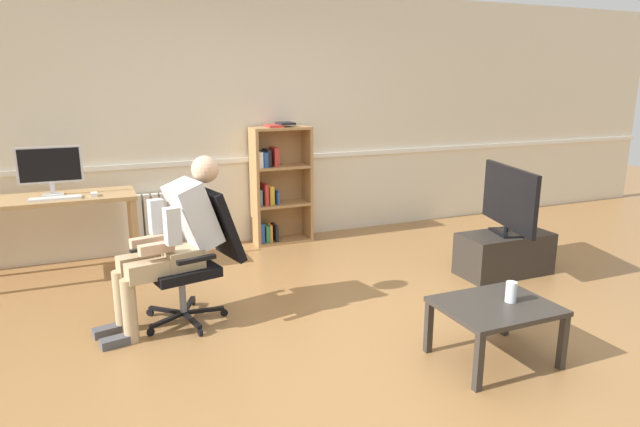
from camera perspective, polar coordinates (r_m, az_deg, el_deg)
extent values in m
plane|color=olive|center=(3.91, 2.92, -13.02)|extent=(18.00, 18.00, 0.00)
cube|color=beige|center=(6.00, -8.19, 9.74)|extent=(12.00, 0.10, 2.70)
cube|color=white|center=(5.98, -7.89, 5.59)|extent=(12.00, 0.03, 0.05)
cube|color=tan|center=(5.24, -18.77, -2.47)|extent=(0.06, 0.06, 0.72)
cube|color=tan|center=(5.71, -19.17, -1.19)|extent=(0.06, 0.06, 0.72)
cube|color=tan|center=(5.39, -26.01, 1.44)|extent=(1.35, 0.56, 0.04)
cube|color=silver|center=(5.44, -26.21, 1.79)|extent=(0.18, 0.14, 0.01)
cube|color=silver|center=(5.45, -26.26, 2.40)|extent=(0.04, 0.02, 0.10)
cube|color=silver|center=(5.42, -26.50, 4.60)|extent=(0.54, 0.02, 0.33)
cube|color=black|center=(5.41, -26.51, 4.58)|extent=(0.50, 0.00, 0.29)
cube|color=white|center=(5.25, -26.03, 1.44)|extent=(0.42, 0.12, 0.02)
cube|color=white|center=(5.26, -22.64, 1.87)|extent=(0.06, 0.10, 0.03)
cube|color=#AD7F4C|center=(5.88, -6.87, 2.71)|extent=(0.03, 0.28, 1.28)
cube|color=#AD7F4C|center=(6.08, -1.34, 3.16)|extent=(0.03, 0.28, 1.28)
cube|color=#AD7F4C|center=(6.10, -4.49, 3.17)|extent=(0.61, 0.02, 1.28)
cube|color=#AD7F4C|center=(6.12, -3.96, -2.80)|extent=(0.58, 0.28, 0.03)
cube|color=#AD7F4C|center=(6.02, -4.02, 0.99)|extent=(0.58, 0.28, 0.03)
cube|color=#AD7F4C|center=(5.94, -4.09, 4.91)|extent=(0.58, 0.28, 0.03)
cube|color=#AD7F4C|center=(5.89, -4.16, 8.91)|extent=(0.58, 0.28, 0.03)
cube|color=#2D519E|center=(6.02, -6.28, -1.95)|extent=(0.05, 0.19, 0.22)
cube|color=#6699A3|center=(5.94, -6.43, 1.76)|extent=(0.03, 0.19, 0.17)
cube|color=white|center=(5.84, -6.45, 5.66)|extent=(0.04, 0.19, 0.17)
cube|color=#38844C|center=(6.04, -5.67, -2.02)|extent=(0.05, 0.19, 0.19)
cube|color=red|center=(5.92, -5.83, 2.03)|extent=(0.04, 0.19, 0.23)
cube|color=#2D519E|center=(5.87, -5.94, 5.69)|extent=(0.04, 0.19, 0.16)
cube|color=orange|center=(6.04, -5.37, -1.97)|extent=(0.03, 0.19, 0.20)
cube|color=gold|center=(5.97, -5.29, 1.99)|extent=(0.05, 0.19, 0.20)
cube|color=black|center=(5.88, -5.59, 5.84)|extent=(0.04, 0.19, 0.18)
cube|color=black|center=(6.06, -4.77, -1.96)|extent=(0.03, 0.19, 0.18)
cube|color=#2D519E|center=(5.96, -4.64, 1.75)|extent=(0.02, 0.19, 0.15)
cube|color=red|center=(5.90, -4.81, 5.97)|extent=(0.05, 0.19, 0.20)
cube|color=red|center=(5.87, -4.86, 9.14)|extent=(0.16, 0.22, 0.02)
cube|color=black|center=(5.91, -3.63, 9.43)|extent=(0.16, 0.22, 0.02)
cube|color=white|center=(5.87, -18.39, -1.17)|extent=(0.06, 0.08, 0.63)
cube|color=white|center=(5.87, -17.58, -1.09)|extent=(0.06, 0.08, 0.63)
cube|color=white|center=(5.88, -16.78, -1.01)|extent=(0.06, 0.08, 0.63)
cube|color=white|center=(5.89, -15.97, -0.94)|extent=(0.06, 0.08, 0.63)
cube|color=white|center=(5.90, -15.17, -0.86)|extent=(0.06, 0.08, 0.63)
cube|color=white|center=(5.91, -14.37, -0.78)|extent=(0.06, 0.08, 0.63)
cube|color=white|center=(5.92, -13.58, -0.70)|extent=(0.06, 0.08, 0.63)
cube|color=white|center=(5.93, -12.79, -0.63)|extent=(0.06, 0.08, 0.63)
cube|color=white|center=(5.95, -12.00, -0.55)|extent=(0.06, 0.08, 0.63)
cube|color=black|center=(4.14, -13.33, -10.81)|extent=(0.10, 0.30, 0.02)
cylinder|color=black|center=(4.03, -12.46, -12.08)|extent=(0.03, 0.06, 0.06)
cube|color=black|center=(4.27, -12.08, -9.92)|extent=(0.30, 0.06, 0.02)
cylinder|color=black|center=(4.30, -10.04, -10.20)|extent=(0.06, 0.03, 0.06)
cube|color=black|center=(4.40, -13.63, -9.30)|extent=(0.15, 0.29, 0.02)
cylinder|color=black|center=(4.55, -13.15, -9.01)|extent=(0.04, 0.06, 0.06)
cube|color=black|center=(4.34, -15.81, -9.75)|extent=(0.25, 0.23, 0.02)
cylinder|color=black|center=(4.44, -17.40, -9.87)|extent=(0.06, 0.05, 0.06)
cube|color=black|center=(4.18, -15.72, -10.69)|extent=(0.28, 0.18, 0.02)
cylinder|color=black|center=(4.12, -17.35, -11.79)|extent=(0.06, 0.05, 0.06)
cylinder|color=gray|center=(4.21, -14.24, -8.09)|extent=(0.05, 0.05, 0.30)
cube|color=black|center=(4.14, -14.39, -5.71)|extent=(0.55, 0.55, 0.07)
cube|color=black|center=(4.17, -10.54, -1.05)|extent=(0.33, 0.48, 0.55)
cube|color=black|center=(4.34, -15.52, -2.88)|extent=(0.28, 0.10, 0.03)
cube|color=black|center=(3.87, -12.83, -4.73)|extent=(0.28, 0.10, 0.03)
cube|color=tan|center=(4.11, -14.48, -4.33)|extent=(0.33, 0.39, 0.14)
cube|color=silver|center=(4.07, -13.18, -0.08)|extent=(0.41, 0.41, 0.52)
sphere|color=#D6A884|center=(4.05, -11.98, 4.56)|extent=(0.20, 0.20, 0.20)
cube|color=black|center=(3.99, -18.31, -3.62)|extent=(0.15, 0.07, 0.02)
cube|color=tan|center=(4.14, -17.66, -4.83)|extent=(0.44, 0.22, 0.13)
cylinder|color=tan|center=(4.18, -20.14, -8.65)|extent=(0.10, 0.10, 0.46)
cube|color=#4C4C51|center=(4.23, -21.24, -11.37)|extent=(0.23, 0.14, 0.06)
cube|color=tan|center=(3.96, -16.75, -5.62)|extent=(0.44, 0.22, 0.13)
cylinder|color=tan|center=(4.00, -19.35, -9.61)|extent=(0.10, 0.10, 0.46)
cube|color=#4C4C51|center=(4.06, -20.50, -12.44)|extent=(0.23, 0.14, 0.06)
cube|color=silver|center=(4.15, -16.80, -0.33)|extent=(0.11, 0.10, 0.26)
cube|color=#D6A884|center=(4.10, -17.67, -2.84)|extent=(0.25, 0.12, 0.07)
cube|color=silver|center=(3.85, -15.24, -1.29)|extent=(0.11, 0.10, 0.26)
cube|color=#D6A884|center=(3.92, -16.79, -3.51)|extent=(0.25, 0.12, 0.07)
cube|color=#2D2823|center=(5.34, 18.77, -4.01)|extent=(0.86, 0.42, 0.39)
cube|color=black|center=(5.29, 18.94, -1.90)|extent=(0.28, 0.36, 0.02)
cylinder|color=black|center=(5.28, 18.97, -1.53)|extent=(0.04, 0.04, 0.05)
cube|color=black|center=(5.21, 19.23, 1.65)|extent=(0.28, 0.93, 0.55)
cube|color=white|center=(5.22, 19.44, 1.66)|extent=(0.23, 0.87, 0.51)
cube|color=#332D28|center=(3.38, 16.31, -14.81)|extent=(0.04, 0.04, 0.36)
cube|color=#332D28|center=(3.79, 24.13, -12.22)|extent=(0.04, 0.04, 0.36)
cube|color=#332D28|center=(4.11, 18.95, -9.67)|extent=(0.04, 0.04, 0.36)
cube|color=#332D28|center=(3.74, 11.33, -11.60)|extent=(0.04, 0.04, 0.36)
cube|color=#332D28|center=(3.66, 18.00, -9.24)|extent=(0.71, 0.57, 0.03)
cylinder|color=silver|center=(3.69, 19.42, -7.77)|extent=(0.07, 0.07, 0.13)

